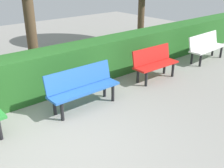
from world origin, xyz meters
The scene contains 5 objects.
ground_plane centered at (0.00, 0.00, 0.00)m, with size 22.30×22.30×0.00m, color gray.
bench_white centered at (-6.05, -0.95, 0.48)m, with size 1.63×0.52×0.86m.
bench_red centered at (-3.56, -0.96, 0.48)m, with size 1.37×0.49×0.86m.
bench_blue centered at (-1.19, -0.89, 0.48)m, with size 1.61×0.47×0.86m.
hedge_row centered at (-1.13, -2.04, 0.51)m, with size 18.30×0.75×1.03m, color #266023.
Camera 1 is at (1.65, 3.40, 2.74)m, focal length 42.39 mm.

